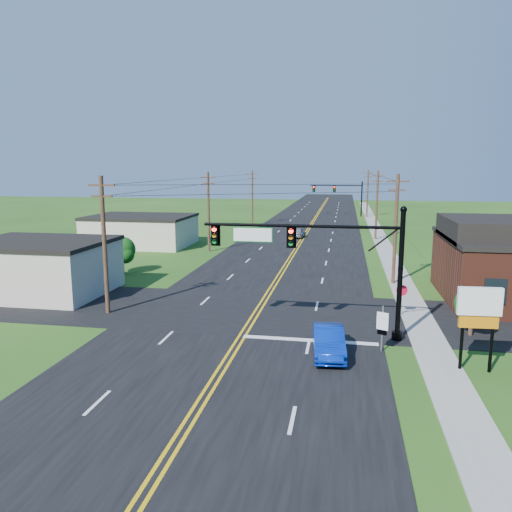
% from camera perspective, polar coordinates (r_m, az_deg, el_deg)
% --- Properties ---
extents(ground, '(260.00, 260.00, 0.00)m').
position_cam_1_polar(ground, '(22.49, -5.81, -14.98)').
color(ground, '#1C4213').
rests_on(ground, ground).
extents(road_main, '(16.00, 220.00, 0.04)m').
position_cam_1_polar(road_main, '(70.43, 5.40, 2.32)').
color(road_main, black).
rests_on(road_main, ground).
extents(road_cross, '(70.00, 10.00, 0.04)m').
position_cam_1_polar(road_cross, '(33.44, -0.14, -6.38)').
color(road_cross, black).
rests_on(road_cross, ground).
extents(sidewalk, '(2.00, 160.00, 0.08)m').
position_cam_1_polar(sidewalk, '(60.49, 14.55, 0.77)').
color(sidewalk, gray).
rests_on(sidewalk, ground).
extents(signal_mast_main, '(11.30, 0.60, 7.48)m').
position_cam_1_polar(signal_mast_main, '(27.99, 7.14, 0.23)').
color(signal_mast_main, black).
rests_on(signal_mast_main, ground).
extents(signal_mast_far, '(10.98, 0.60, 7.48)m').
position_cam_1_polar(signal_mast_far, '(99.68, 9.48, 7.12)').
color(signal_mast_far, black).
rests_on(signal_mast_far, ground).
extents(cream_bldg_near, '(10.20, 8.20, 4.10)m').
position_cam_1_polar(cream_bldg_near, '(41.21, -23.55, -1.17)').
color(cream_bldg_near, beige).
rests_on(cream_bldg_near, ground).
extents(cream_bldg_far, '(12.20, 9.20, 3.70)m').
position_cam_1_polar(cream_bldg_far, '(63.11, -13.02, 2.88)').
color(cream_bldg_far, beige).
rests_on(cream_bldg_far, ground).
extents(utility_pole_left_a, '(1.80, 0.28, 9.00)m').
position_cam_1_polar(utility_pole_left_a, '(33.59, -16.94, 1.46)').
color(utility_pole_left_a, '#352418').
rests_on(utility_pole_left_a, ground).
extents(utility_pole_left_b, '(1.80, 0.28, 9.00)m').
position_cam_1_polar(utility_pole_left_b, '(56.84, -5.45, 5.23)').
color(utility_pole_left_b, '#352418').
rests_on(utility_pole_left_b, ground).
extents(utility_pole_left_c, '(1.80, 0.28, 9.00)m').
position_cam_1_polar(utility_pole_left_c, '(83.10, -0.42, 6.81)').
color(utility_pole_left_c, '#352418').
rests_on(utility_pole_left_c, ground).
extents(utility_pole_right_a, '(1.80, 0.28, 9.00)m').
position_cam_1_polar(utility_pole_right_a, '(42.02, 15.66, 3.18)').
color(utility_pole_right_a, '#352418').
rests_on(utility_pole_right_a, ground).
extents(utility_pole_right_b, '(1.80, 0.28, 9.00)m').
position_cam_1_polar(utility_pole_right_b, '(67.84, 13.64, 5.78)').
color(utility_pole_right_b, '#352418').
rests_on(utility_pole_right_b, ground).
extents(utility_pole_right_c, '(1.80, 0.28, 9.00)m').
position_cam_1_polar(utility_pole_right_c, '(97.75, 12.63, 7.06)').
color(utility_pole_right_c, '#352418').
rests_on(utility_pole_right_c, ground).
extents(tree_right_back, '(3.00, 3.00, 4.10)m').
position_cam_1_polar(tree_right_back, '(47.20, 22.60, 0.90)').
color(tree_right_back, '#352418').
rests_on(tree_right_back, ground).
extents(shrub_corner, '(2.00, 2.00, 2.86)m').
position_cam_1_polar(shrub_corner, '(30.91, 23.49, -5.11)').
color(shrub_corner, '#352418').
rests_on(shrub_corner, ground).
extents(tree_left, '(2.40, 2.40, 3.37)m').
position_cam_1_polar(tree_left, '(46.58, -15.05, 0.68)').
color(tree_left, '#352418').
rests_on(tree_left, ground).
extents(blue_car, '(1.93, 4.52, 1.45)m').
position_cam_1_polar(blue_car, '(26.11, 8.30, -9.67)').
color(blue_car, '#072AA9').
rests_on(blue_car, ground).
extents(distant_car, '(1.99, 4.03, 1.32)m').
position_cam_1_polar(distant_car, '(68.40, 4.86, 2.64)').
color(distant_car, '#A1A1A5').
rests_on(distant_car, ground).
extents(route_sign, '(0.58, 0.29, 2.48)m').
position_cam_1_polar(route_sign, '(26.85, 14.24, -7.70)').
color(route_sign, slate).
rests_on(route_sign, ground).
extents(stop_sign, '(0.74, 0.15, 2.09)m').
position_cam_1_polar(stop_sign, '(33.52, 16.31, -4.13)').
color(stop_sign, slate).
rests_on(stop_sign, ground).
extents(pylon_sign, '(1.99, 0.37, 4.07)m').
position_cam_1_polar(pylon_sign, '(25.44, 24.13, -5.70)').
color(pylon_sign, black).
rests_on(pylon_sign, ground).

